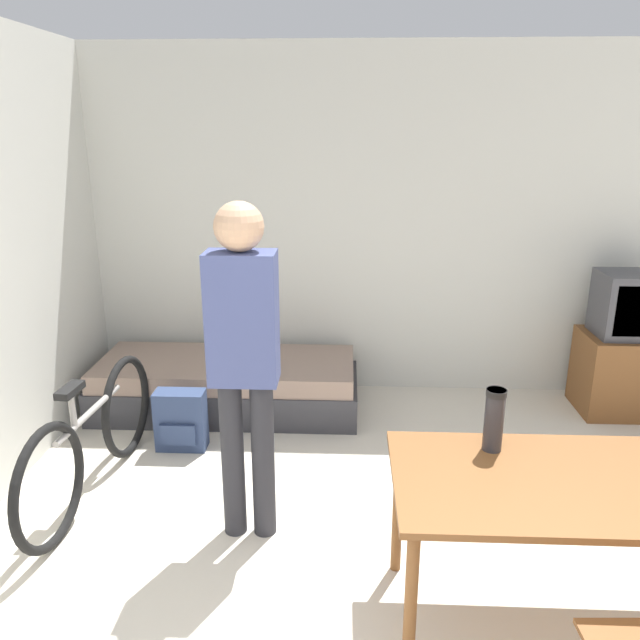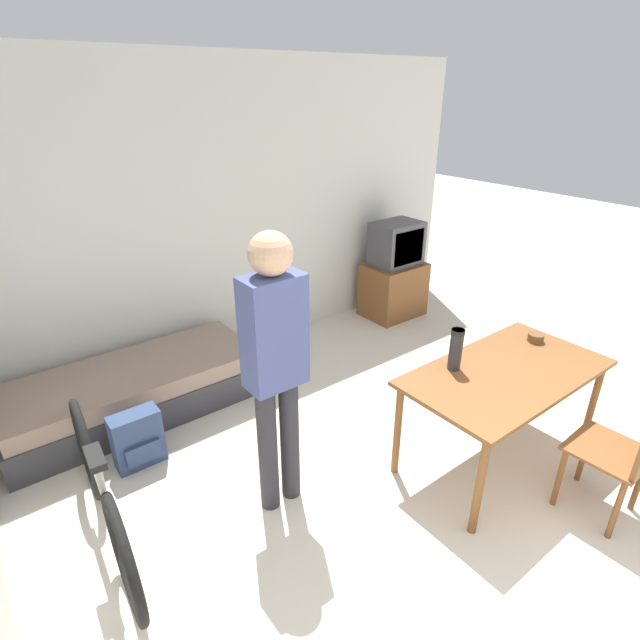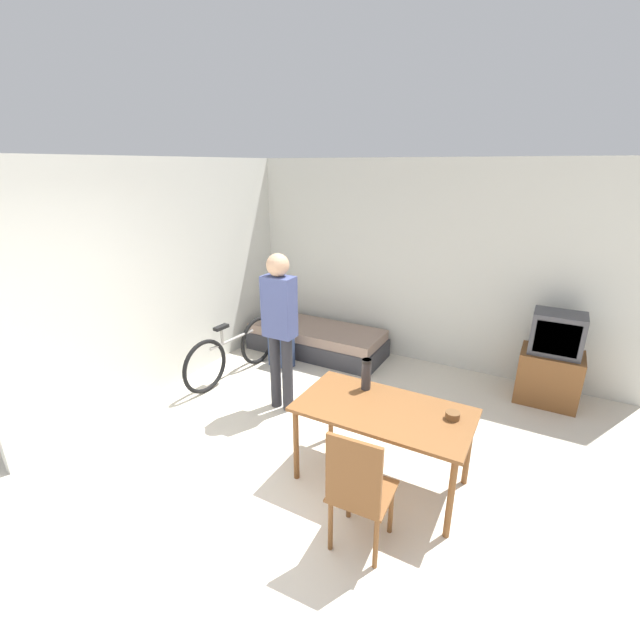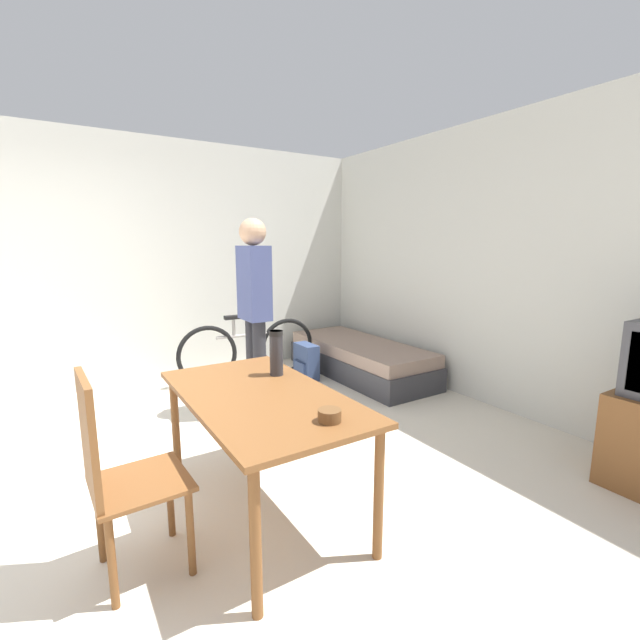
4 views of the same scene
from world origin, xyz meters
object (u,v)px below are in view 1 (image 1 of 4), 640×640
at_px(daybed, 227,385).
at_px(person_standing, 244,350).
at_px(tv, 628,351).
at_px(bicycle, 92,440).
at_px(dining_table, 566,496).
at_px(thermos_flask, 494,417).
at_px(backpack, 181,421).

relative_size(daybed, person_standing, 1.12).
relative_size(tv, person_standing, 0.61).
bearing_deg(bicycle, dining_table, -21.14).
bearing_deg(dining_table, bicycle, 158.86).
relative_size(dining_table, thermos_flask, 4.96).
xyz_separation_m(daybed, thermos_flask, (1.56, -1.87, 0.69)).
bearing_deg(bicycle, person_standing, -18.81).
distance_m(dining_table, backpack, 2.54).
bearing_deg(backpack, bicycle, -123.73).
distance_m(tv, dining_table, 2.52).
bearing_deg(person_standing, thermos_flask, -17.25).
bearing_deg(backpack, thermos_flask, -35.22).
xyz_separation_m(daybed, tv, (3.02, 0.10, 0.29)).
bearing_deg(person_standing, bicycle, 161.19).
xyz_separation_m(person_standing, backpack, (-0.60, 0.88, -0.84)).
bearing_deg(bicycle, thermos_flask, -17.97).
relative_size(daybed, thermos_flask, 6.89).
bearing_deg(bicycle, backpack, 56.27).
distance_m(daybed, bicycle, 1.32).
height_order(dining_table, thermos_flask, thermos_flask).
relative_size(daybed, dining_table, 1.39).
distance_m(dining_table, person_standing, 1.59).
height_order(daybed, thermos_flask, thermos_flask).
xyz_separation_m(person_standing, thermos_flask, (1.16, -0.36, -0.16)).
bearing_deg(bicycle, daybed, 64.46).
bearing_deg(daybed, person_standing, -75.05).
height_order(tv, backpack, tv).
height_order(bicycle, thermos_flask, thermos_flask).
bearing_deg(dining_table, backpack, 143.86).
bearing_deg(thermos_flask, dining_table, -41.79).
height_order(person_standing, backpack, person_standing).
bearing_deg(backpack, person_standing, -55.75).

